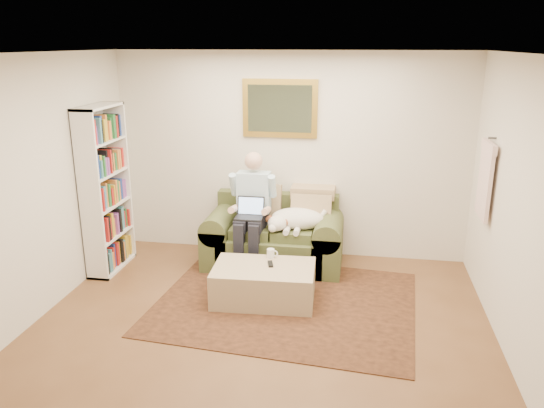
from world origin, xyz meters
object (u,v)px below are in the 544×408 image
(sofa, at_px, (274,242))
(coffee_mug, at_px, (271,253))
(ottoman, at_px, (264,284))
(bookshelf, at_px, (105,190))
(laptop, at_px, (250,212))
(seated_man, at_px, (251,213))
(sleeping_dog, at_px, (298,219))

(sofa, xyz_separation_m, coffee_mug, (0.08, -0.73, 0.15))
(ottoman, distance_m, coffee_mug, 0.36)
(sofa, relative_size, bookshelf, 0.85)
(coffee_mug, height_order, bookshelf, bookshelf)
(laptop, distance_m, coffee_mug, 0.68)
(sofa, distance_m, laptop, 0.57)
(ottoman, bearing_deg, laptop, 111.91)
(laptop, bearing_deg, ottoman, -68.09)
(coffee_mug, bearing_deg, laptop, 123.82)
(seated_man, distance_m, bookshelf, 1.76)
(seated_man, height_order, coffee_mug, seated_man)
(sleeping_dog, height_order, ottoman, sleeping_dog)
(ottoman, xyz_separation_m, coffee_mug, (0.03, 0.27, 0.25))
(sleeping_dog, distance_m, bookshelf, 2.33)
(seated_man, bearing_deg, ottoman, -69.66)
(sofa, bearing_deg, coffee_mug, -83.34)
(sofa, relative_size, coffee_mug, 16.92)
(ottoman, bearing_deg, coffee_mug, 84.16)
(coffee_mug, relative_size, bookshelf, 0.05)
(seated_man, distance_m, laptop, 0.07)
(seated_man, height_order, sleeping_dog, seated_man)
(seated_man, relative_size, bookshelf, 0.71)
(laptop, relative_size, sleeping_dog, 0.47)
(coffee_mug, bearing_deg, sofa, 96.66)
(sleeping_dog, xyz_separation_m, ottoman, (-0.25, -0.91, -0.45))
(sleeping_dog, relative_size, bookshelf, 0.35)
(ottoman, bearing_deg, sofa, 93.30)
(seated_man, relative_size, sleeping_dog, 2.04)
(seated_man, relative_size, ottoman, 1.32)
(seated_man, distance_m, coffee_mug, 0.72)
(sofa, height_order, laptop, laptop)
(sofa, distance_m, bookshelf, 2.14)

